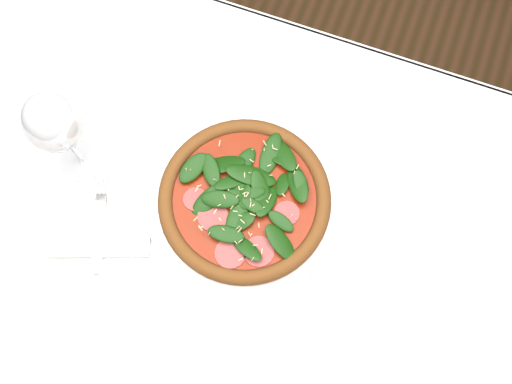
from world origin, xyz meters
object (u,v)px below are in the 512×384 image
at_px(wine_glass, 54,124).
at_px(napkin, 100,234).
at_px(pizza, 244,198).
at_px(plate, 245,202).

xyz_separation_m(wine_glass, napkin, (0.09, -0.11, -0.14)).
bearing_deg(wine_glass, pizza, 5.32).
relative_size(plate, napkin, 1.98).
height_order(pizza, napkin, pizza).
relative_size(wine_glass, napkin, 1.26).
relative_size(plate, pizza, 0.91).
bearing_deg(wine_glass, napkin, -51.83).
bearing_deg(plate, wine_glass, -174.68).
xyz_separation_m(plate, napkin, (-0.20, -0.14, -0.00)).
bearing_deg(wine_glass, plate, 5.32).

